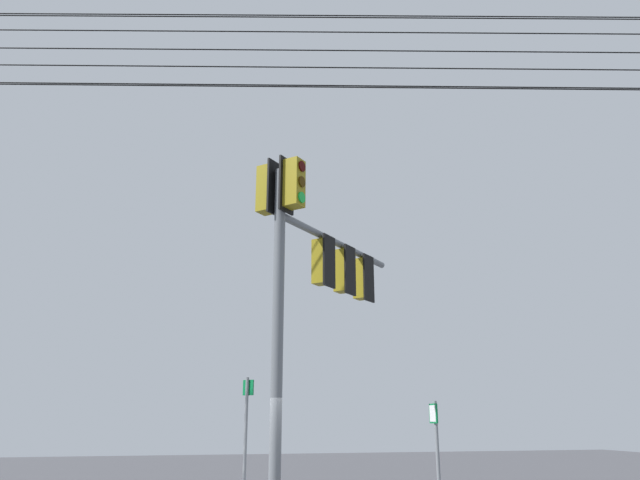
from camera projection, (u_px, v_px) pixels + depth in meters
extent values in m
cylinder|color=slate|center=(277.00, 350.00, 10.14)|extent=(0.20, 0.20, 6.57)
cylinder|color=slate|center=(338.00, 244.00, 12.60)|extent=(3.10, 3.19, 0.14)
cube|color=olive|center=(267.00, 190.00, 11.14)|extent=(0.42, 0.42, 0.90)
cube|color=black|center=(275.00, 188.00, 11.05)|extent=(0.34, 0.34, 1.04)
cylinder|color=#360503|center=(260.00, 176.00, 11.30)|extent=(0.16, 0.16, 0.20)
cylinder|color=#3C2703|center=(260.00, 191.00, 11.22)|extent=(0.16, 0.16, 0.20)
cylinder|color=green|center=(260.00, 206.00, 11.13)|extent=(0.16, 0.16, 0.20)
cube|color=olive|center=(294.00, 183.00, 10.84)|extent=(0.42, 0.42, 0.90)
cube|color=black|center=(286.00, 185.00, 10.92)|extent=(0.34, 0.34, 1.04)
cylinder|color=#360503|center=(302.00, 166.00, 10.84)|extent=(0.16, 0.16, 0.20)
cylinder|color=#3C2703|center=(302.00, 182.00, 10.76)|extent=(0.16, 0.16, 0.20)
cylinder|color=green|center=(302.00, 197.00, 10.67)|extent=(0.16, 0.16, 0.20)
cube|color=olive|center=(322.00, 262.00, 11.89)|extent=(0.42, 0.42, 0.90)
cube|color=black|center=(329.00, 261.00, 11.81)|extent=(0.33, 0.35, 1.04)
cylinder|color=#360503|center=(315.00, 249.00, 12.05)|extent=(0.16, 0.17, 0.20)
cylinder|color=#3C2703|center=(315.00, 263.00, 11.97)|extent=(0.16, 0.17, 0.20)
cylinder|color=green|center=(314.00, 278.00, 11.88)|extent=(0.16, 0.17, 0.20)
cube|color=olive|center=(343.00, 271.00, 12.61)|extent=(0.42, 0.42, 0.90)
cube|color=black|center=(350.00, 270.00, 12.53)|extent=(0.34, 0.34, 1.04)
cylinder|color=#360503|center=(336.00, 258.00, 12.78)|extent=(0.16, 0.16, 0.20)
cylinder|color=#3C2703|center=(336.00, 272.00, 12.69)|extent=(0.16, 0.16, 0.20)
cylinder|color=green|center=(336.00, 286.00, 12.61)|extent=(0.16, 0.16, 0.20)
cube|color=olive|center=(362.00, 279.00, 13.33)|extent=(0.42, 0.42, 0.90)
cube|color=black|center=(369.00, 278.00, 13.24)|extent=(0.34, 0.33, 1.04)
cylinder|color=#360503|center=(355.00, 267.00, 13.50)|extent=(0.16, 0.16, 0.20)
cylinder|color=#3C2703|center=(355.00, 280.00, 13.42)|extent=(0.16, 0.16, 0.20)
cylinder|color=green|center=(356.00, 293.00, 13.33)|extent=(0.16, 0.16, 0.20)
cylinder|color=slate|center=(245.00, 453.00, 12.21)|extent=(0.07, 0.07, 3.01)
cube|color=#0C7238|center=(248.00, 388.00, 12.61)|extent=(0.21, 0.22, 0.32)
cube|color=white|center=(249.00, 388.00, 12.62)|extent=(0.15, 0.16, 0.26)
cylinder|color=slate|center=(438.00, 470.00, 11.12)|extent=(0.07, 0.07, 2.50)
cube|color=#0C7238|center=(433.00, 413.00, 11.40)|extent=(0.03, 0.33, 0.36)
cube|color=white|center=(433.00, 413.00, 11.40)|extent=(0.01, 0.27, 0.30)
cylinder|color=black|center=(346.00, 86.00, 11.56)|extent=(26.29, 6.74, 0.60)
cylinder|color=black|center=(346.00, 87.00, 11.55)|extent=(26.29, 6.74, 0.60)
cylinder|color=black|center=(346.00, 68.00, 11.67)|extent=(26.29, 6.74, 0.60)
cylinder|color=black|center=(346.00, 51.00, 11.78)|extent=(26.29, 6.74, 0.60)
cylinder|color=black|center=(346.00, 32.00, 11.91)|extent=(26.29, 6.74, 0.60)
cylinder|color=black|center=(345.00, 16.00, 12.02)|extent=(26.29, 6.74, 0.60)
cylinder|color=black|center=(345.00, 18.00, 12.00)|extent=(26.29, 6.74, 0.60)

